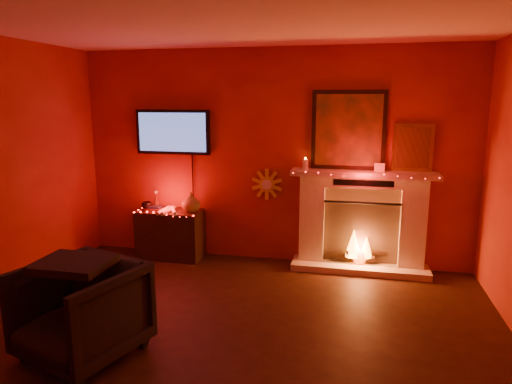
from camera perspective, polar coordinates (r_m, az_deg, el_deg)
room at (r=3.41m, az=-5.90°, el=-0.69°), size 5.00×5.00×5.00m
fireplace at (r=5.71m, az=12.99°, el=-2.41°), size 1.72×0.40×2.18m
tv at (r=6.10m, az=-10.34°, el=7.36°), size 1.00×0.07×1.24m
sunburst_clock at (r=5.84m, az=1.36°, el=0.97°), size 0.40×0.03×0.40m
console_table at (r=6.15m, az=-10.54°, el=-4.84°), size 0.84×0.50×0.89m
armchair at (r=4.05m, az=-21.02°, el=-13.73°), size 1.06×1.07×0.78m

